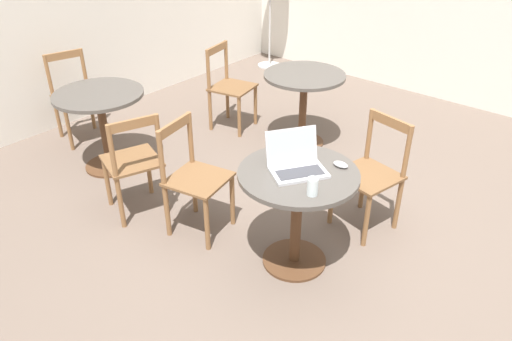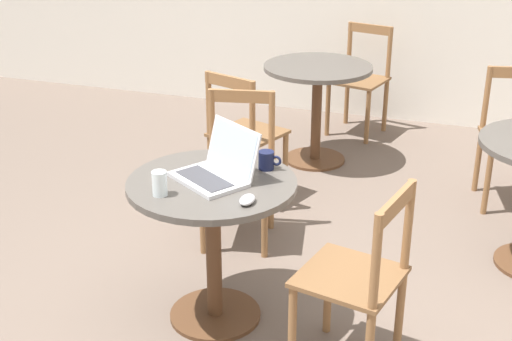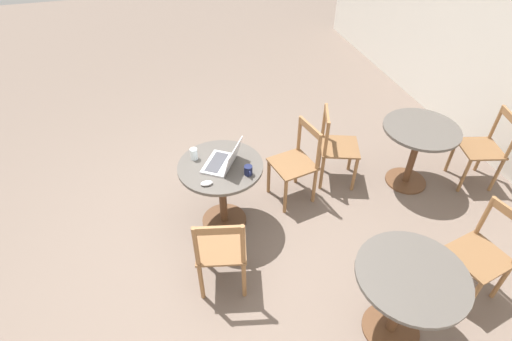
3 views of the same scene
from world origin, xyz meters
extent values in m
plane|color=#66564C|center=(0.00, 0.00, 0.00)|extent=(16.00, 16.00, 0.00)
cylinder|color=#51331E|center=(-0.22, 0.05, 0.01)|extent=(0.43, 0.43, 0.02)
cylinder|color=#51331E|center=(-0.22, 0.05, 0.35)|extent=(0.07, 0.07, 0.66)
cylinder|color=#4C4742|center=(-0.22, 0.05, 0.69)|extent=(0.75, 0.75, 0.03)
cylinder|color=#51331E|center=(1.23, 1.05, 0.01)|extent=(0.43, 0.43, 0.02)
cylinder|color=#51331E|center=(1.23, 1.05, 0.35)|extent=(0.07, 0.07, 0.66)
cylinder|color=#4C4742|center=(1.23, 1.05, 0.69)|extent=(0.75, 0.75, 0.03)
cylinder|color=#51331E|center=(-0.27, 2.10, 0.01)|extent=(0.43, 0.43, 0.02)
cylinder|color=#51331E|center=(-0.27, 2.10, 0.35)|extent=(0.07, 0.07, 0.66)
cylinder|color=#4C4742|center=(-0.27, 2.10, 0.69)|extent=(0.75, 0.75, 0.03)
cylinder|color=brown|center=(-0.18, 0.66, 0.21)|extent=(0.04, 0.04, 0.43)
cylinder|color=brown|center=(-0.51, 0.59, 0.21)|extent=(0.04, 0.04, 0.43)
cylinder|color=brown|center=(-0.25, 0.99, 0.21)|extent=(0.04, 0.04, 0.43)
cylinder|color=brown|center=(-0.58, 0.92, 0.21)|extent=(0.04, 0.04, 0.43)
cube|color=brown|center=(-0.38, 0.79, 0.44)|extent=(0.46, 0.46, 0.02)
cylinder|color=brown|center=(-0.25, 0.99, 0.64)|extent=(0.04, 0.04, 0.40)
cylinder|color=brown|center=(-0.58, 0.92, 0.64)|extent=(0.04, 0.04, 0.40)
cube|color=brown|center=(-0.42, 0.96, 0.81)|extent=(0.37, 0.10, 0.07)
cylinder|color=brown|center=(0.24, -0.22, 0.21)|extent=(0.04, 0.04, 0.43)
cylinder|color=brown|center=(0.31, 0.11, 0.21)|extent=(0.04, 0.04, 0.43)
cylinder|color=brown|center=(0.57, -0.29, 0.21)|extent=(0.04, 0.04, 0.43)
cylinder|color=brown|center=(0.64, 0.04, 0.21)|extent=(0.04, 0.04, 0.43)
cube|color=brown|center=(0.44, -0.09, 0.44)|extent=(0.46, 0.46, 0.02)
cylinder|color=brown|center=(0.57, -0.29, 0.64)|extent=(0.04, 0.04, 0.40)
cylinder|color=brown|center=(0.64, 0.04, 0.64)|extent=(0.04, 0.04, 0.40)
cube|color=brown|center=(0.60, -0.13, 0.81)|extent=(0.10, 0.37, 0.07)
cylinder|color=brown|center=(1.27, 1.67, 0.21)|extent=(0.04, 0.04, 0.43)
cylinder|color=brown|center=(0.94, 1.60, 0.21)|extent=(0.04, 0.04, 0.43)
cylinder|color=brown|center=(1.20, 2.01, 0.21)|extent=(0.04, 0.04, 0.43)
cylinder|color=brown|center=(0.86, 1.93, 0.21)|extent=(0.04, 0.04, 0.43)
cube|color=brown|center=(1.07, 1.80, 0.44)|extent=(0.46, 0.46, 0.02)
cylinder|color=brown|center=(0.86, 1.93, 0.64)|extent=(0.04, 0.04, 0.40)
cylinder|color=brown|center=(0.02, 2.55, 0.21)|extent=(0.04, 0.04, 0.43)
cylinder|color=brown|center=(-0.31, 2.63, 0.21)|extent=(0.04, 0.04, 0.43)
cylinder|color=brown|center=(0.10, 2.88, 0.21)|extent=(0.04, 0.04, 0.43)
cylinder|color=brown|center=(-0.23, 2.97, 0.21)|extent=(0.04, 0.04, 0.43)
cube|color=brown|center=(-0.11, 2.76, 0.44)|extent=(0.47, 0.47, 0.02)
cylinder|color=brown|center=(-0.23, 2.97, 0.64)|extent=(0.04, 0.04, 0.40)
cube|color=brown|center=(-0.06, 2.92, 0.81)|extent=(0.37, 0.11, 0.07)
cylinder|color=brown|center=(-0.63, 1.58, 0.21)|extent=(0.04, 0.04, 0.43)
cylinder|color=brown|center=(-0.31, 1.47, 0.21)|extent=(0.04, 0.04, 0.43)
cylinder|color=brown|center=(-0.74, 1.26, 0.21)|extent=(0.04, 0.04, 0.43)
cylinder|color=brown|center=(-0.42, 1.15, 0.21)|extent=(0.04, 0.04, 0.43)
cube|color=brown|center=(-0.52, 1.36, 0.44)|extent=(0.50, 0.50, 0.02)
cylinder|color=brown|center=(-0.74, 1.26, 0.64)|extent=(0.04, 0.04, 0.40)
cylinder|color=brown|center=(-0.42, 1.15, 0.64)|extent=(0.04, 0.04, 0.40)
cube|color=brown|center=(-0.58, 1.20, 0.81)|extent=(0.36, 0.14, 0.07)
cube|color=#B7B7BC|center=(-0.24, 0.04, 0.72)|extent=(0.40, 0.36, 0.02)
cube|color=#38383D|center=(-0.25, 0.03, 0.73)|extent=(0.30, 0.25, 0.00)
cube|color=#B7B7BC|center=(-0.16, 0.16, 0.83)|extent=(0.31, 0.23, 0.21)
cube|color=#9EB2C6|center=(-0.16, 0.15, 0.83)|extent=(0.29, 0.21, 0.19)
ellipsoid|color=#B7B7BC|center=(0.00, -0.11, 0.72)|extent=(0.06, 0.10, 0.03)
cylinder|color=#141938|center=(-0.04, 0.26, 0.75)|extent=(0.07, 0.07, 0.09)
torus|color=#141938|center=(0.01, 0.26, 0.76)|extent=(0.05, 0.01, 0.05)
cylinder|color=silver|center=(-0.37, -0.15, 0.76)|extent=(0.06, 0.06, 0.11)
camera|label=1|loc=(-2.39, -1.45, 2.28)|focal=35.00mm
camera|label=2|loc=(0.89, -2.58, 1.99)|focal=50.00mm
camera|label=3|loc=(2.47, -0.37, 2.92)|focal=28.00mm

